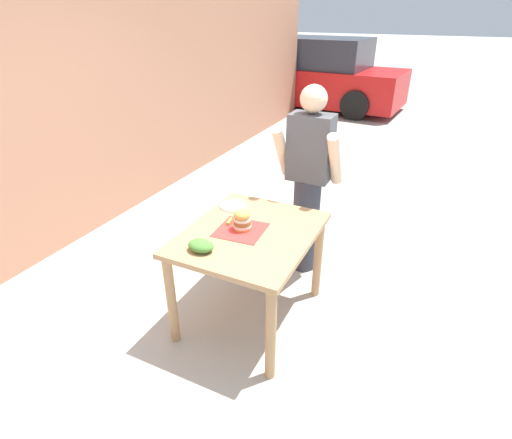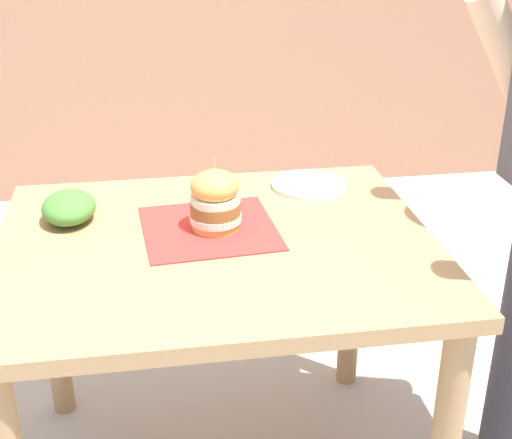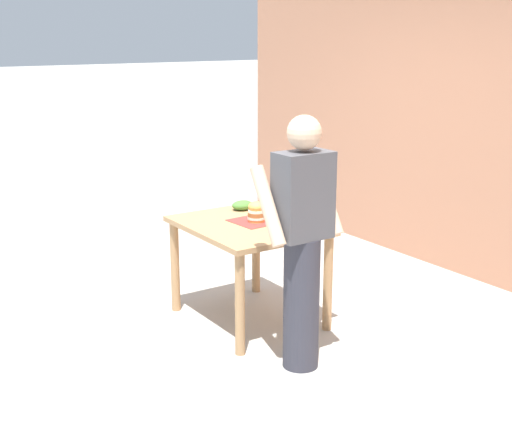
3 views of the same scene
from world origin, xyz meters
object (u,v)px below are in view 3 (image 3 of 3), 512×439
Objects in this scene: side_plate_with_forks at (306,225)px; diner_across_table at (302,240)px; pickle_spear at (273,219)px; sandwich at (256,212)px; patio_table at (249,239)px; side_salad at (243,205)px.

diner_across_table is at bearing 50.60° from side_plate_with_forks.
pickle_spear is at bearing -67.02° from side_plate_with_forks.
sandwich is 0.87m from diner_across_table.
side_salad is at bearing -115.84° from patio_table.
side_plate_with_forks is at bearing 112.98° from pickle_spear.
sandwich is 0.39m from side_salad.
side_plate_with_forks is at bearing 134.95° from patio_table.
side_plate_with_forks is (-0.24, 0.30, -0.07)m from sandwich.
side_salad is (0.02, -0.41, 0.02)m from pickle_spear.
patio_table is 4.96× the size of side_plate_with_forks.
side_salad is (0.13, -0.68, 0.03)m from side_plate_with_forks.
side_salad is at bearing -104.66° from diner_across_table.
patio_table is at bearing -45.05° from side_plate_with_forks.
diner_across_table reaches higher than patio_table.
side_salad is at bearing -106.93° from sandwich.
side_plate_with_forks is at bearing 100.69° from side_salad.
patio_table is at bearing -4.90° from sandwich.
diner_across_table is (0.21, 0.85, 0.02)m from sandwich.
sandwich is at bearing 73.07° from side_salad.
side_salad reaches higher than side_plate_with_forks.
sandwich is 1.07× the size of side_salad.
patio_table is 5.68× the size of sandwich.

